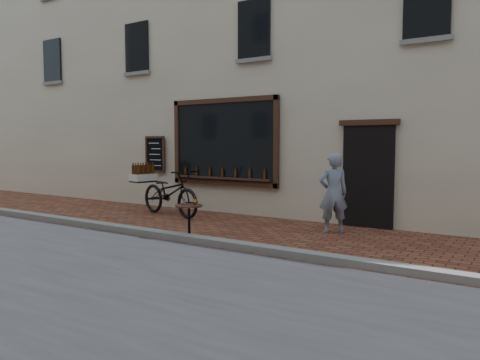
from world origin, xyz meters
The scene contains 6 objects.
ground centered at (0.00, 0.00, 0.00)m, with size 90.00×90.00×0.00m, color #52261A.
kerb centered at (0.00, 0.20, 0.06)m, with size 90.00×0.25×0.12m, color slate.
shop_building centered at (0.00, 6.50, 5.00)m, with size 28.00×6.20×10.00m.
cargo_bicycle centered at (-2.82, 2.36, 0.59)m, with size 2.62×1.22×1.23m.
bistro_table centered at (-0.50, 0.35, 0.47)m, with size 0.51×0.51×0.88m.
pedestrian centered at (1.53, 2.44, 0.81)m, with size 0.59×0.39×1.62m, color slate.
Camera 1 is at (5.12, -6.42, 1.82)m, focal length 35.00 mm.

